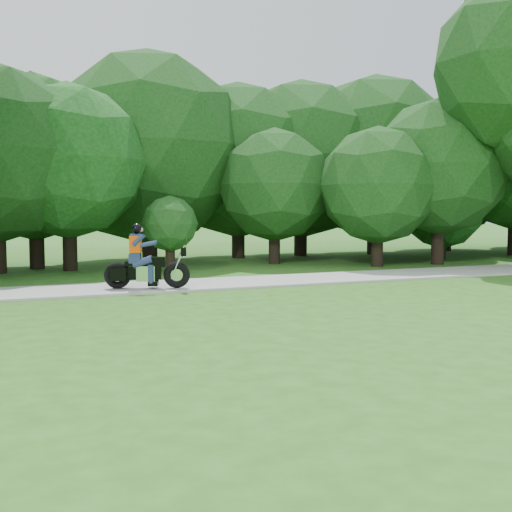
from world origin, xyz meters
TOP-DOWN VIEW (x-y plane):
  - ground at (0.00, 0.00)m, footprint 100.00×100.00m
  - walkway at (0.00, 8.00)m, footprint 60.00×2.20m
  - tree_line at (0.79, 14.56)m, footprint 41.45×11.51m
  - touring_motorcycle at (-3.35, 7.56)m, footprint 1.94×1.03m

SIDE VIEW (x-z plane):
  - ground at x=0.00m, z-range 0.00..0.00m
  - walkway at x=0.00m, z-range 0.00..0.06m
  - touring_motorcycle at x=-3.35m, z-range -0.15..1.37m
  - tree_line at x=0.79m, z-range -0.12..7.37m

